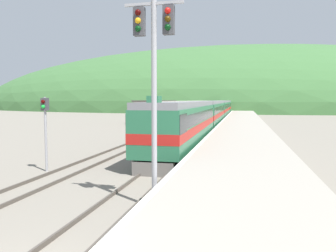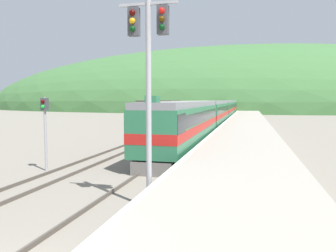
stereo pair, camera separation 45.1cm
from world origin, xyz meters
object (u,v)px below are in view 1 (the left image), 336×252
Objects in this scene: express_train_lead_car at (184,124)px; carriage_second at (210,113)px; siding_train at (193,111)px; signal_post_siding at (45,119)px; carriage_fourth at (226,107)px; carriage_fifth at (229,106)px; carriage_third at (220,109)px; signal_mast_main at (154,60)px.

express_train_lead_car is 0.92× the size of carriage_second.
express_train_lead_car is at bearing -82.49° from siding_train.
siding_train is 10.77× the size of signal_post_siding.
carriage_fourth is at bearing 85.29° from signal_post_siding.
carriage_fifth is at bearing 90.00° from express_train_lead_car.
express_train_lead_car is 37.63m from siding_train.
carriage_second is 16.29m from siding_train.
signal_post_siding reaches higher than carriage_third.
express_train_lead_car is at bearing -90.00° from carriage_second.
express_train_lead_car is 4.68× the size of signal_post_siding.
carriage_fifth is 0.47× the size of siding_train.
signal_mast_main is at bearing -88.99° from carriage_fourth.
carriage_second is at bearing 90.00° from express_train_lead_car.
signal_mast_main is 9.42m from signal_post_siding.
carriage_fourth is at bearing 90.00° from express_train_lead_car.
signal_mast_main reaches higher than carriage_fifth.
signal_post_siding reaches higher than carriage_fourth.
siding_train is (-4.91, 15.53, -0.13)m from carriage_second.
express_train_lead_car reaches higher than carriage_fourth.
signal_post_siding is at bearing 148.04° from signal_mast_main.
express_train_lead_car is at bearing -90.00° from carriage_fourth.
express_train_lead_car is 0.92× the size of carriage_fifth.
carriage_fourth is at bearing 91.01° from signal_mast_main.
siding_train is (-4.91, -51.56, -0.13)m from carriage_fifth.
signal_post_siding is (-7.70, 4.80, -2.52)m from signal_mast_main.
express_train_lead_car is 14.95m from signal_mast_main.
signal_mast_main is (1.43, -103.35, 3.40)m from carriage_fifth.
carriage_fifth is at bearing 84.56° from siding_train.
signal_post_siding is (-6.27, -53.82, 0.89)m from carriage_third.
signal_post_siding is (-6.27, -9.68, 0.87)m from express_train_lead_car.
express_train_lead_car is 0.43× the size of siding_train.
signal_mast_main is at bearing -83.02° from siding_train.
carriage_second is 44.72m from carriage_fourth.
carriage_fourth is at bearing 90.00° from carriage_second.
carriage_fifth is 103.42m from signal_mast_main.
carriage_second is 5.06× the size of signal_post_siding.
carriage_third and carriage_fourth have the same top height.
signal_mast_main reaches higher than carriage_second.
carriage_third is at bearing 83.35° from signal_post_siding.
carriage_third is 0.47× the size of siding_train.
carriage_fifth is at bearing 90.00° from carriage_fourth.
signal_post_siding is at bearing -93.64° from carriage_fifth.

